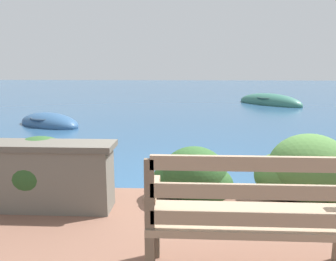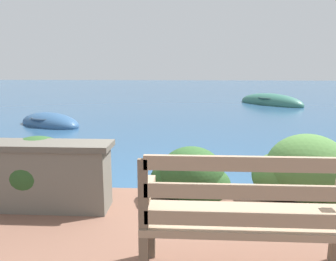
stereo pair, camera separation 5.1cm
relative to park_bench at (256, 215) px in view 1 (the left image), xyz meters
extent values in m
plane|color=navy|center=(-0.40, 1.70, -0.70)|extent=(80.00, 80.00, 0.00)
cube|color=brown|center=(-0.69, 0.26, -0.28)|extent=(0.06, 0.06, 0.40)
cube|color=gray|center=(0.00, 0.05, -0.06)|extent=(1.43, 0.48, 0.05)
cube|color=gray|center=(0.00, -0.16, 0.05)|extent=(1.36, 0.04, 0.09)
cube|color=gray|center=(0.00, -0.16, 0.22)|extent=(1.36, 0.04, 0.09)
cube|color=gray|center=(0.00, -0.16, 0.40)|extent=(1.36, 0.04, 0.09)
cube|color=brown|center=(-0.69, -0.16, 0.19)|extent=(0.06, 0.04, 0.45)
cube|color=gray|center=(-0.69, 0.05, 0.15)|extent=(0.07, 0.43, 0.05)
cube|color=#666056|center=(-2.12, 1.09, -0.16)|extent=(1.81, 0.35, 0.64)
cube|color=#565249|center=(-2.12, 1.09, 0.19)|extent=(1.90, 0.39, 0.06)
ellipsoid|color=#284C23|center=(-2.02, 1.27, -0.12)|extent=(0.85, 0.76, 0.72)
ellipsoid|color=#284C23|center=(-2.26, 1.34, -0.23)|extent=(0.63, 0.57, 0.51)
ellipsoid|color=#284C23|center=(-1.81, 1.23, -0.25)|extent=(0.59, 0.53, 0.46)
ellipsoid|color=#284C23|center=(-0.36, 1.38, -0.18)|extent=(0.71, 0.64, 0.60)
ellipsoid|color=#284C23|center=(-0.56, 1.43, -0.27)|extent=(0.53, 0.48, 0.42)
ellipsoid|color=#284C23|center=(-0.19, 1.34, -0.29)|extent=(0.50, 0.45, 0.39)
ellipsoid|color=#426B33|center=(0.88, 1.42, -0.11)|extent=(0.88, 0.79, 0.75)
ellipsoid|color=#426B33|center=(0.64, 1.48, -0.22)|extent=(0.66, 0.59, 0.53)
ellipsoid|color=#426B33|center=(1.10, 1.38, -0.24)|extent=(0.61, 0.55, 0.48)
ellipsoid|color=#2D517A|center=(-4.40, 7.16, -0.66)|extent=(2.41, 1.96, 0.65)
torus|color=#2D4157|center=(-4.40, 7.16, -0.48)|extent=(1.38, 1.38, 0.07)
cube|color=#846647|center=(-4.69, 7.32, -0.51)|extent=(0.50, 0.74, 0.04)
cube|color=#846647|center=(-4.16, 7.02, -0.51)|extent=(0.50, 0.74, 0.04)
ellipsoid|color=#336B5B|center=(3.42, 13.12, -0.64)|extent=(2.96, 3.34, 0.86)
torus|color=#304F46|center=(3.42, 13.12, -0.40)|extent=(1.64, 1.64, 0.07)
cube|color=#846647|center=(3.12, 13.51, -0.43)|extent=(0.80, 0.66, 0.04)
cube|color=#846647|center=(3.68, 12.79, -0.43)|extent=(0.80, 0.66, 0.04)
camera|label=1|loc=(-0.48, -2.04, 0.95)|focal=35.00mm
camera|label=2|loc=(-0.43, -2.04, 0.95)|focal=35.00mm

